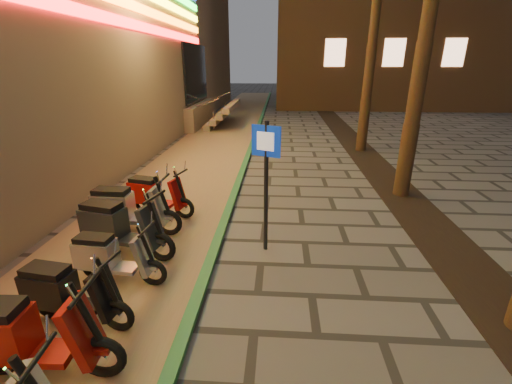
# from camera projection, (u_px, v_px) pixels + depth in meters

# --- Properties ---
(parking_strip) EXTENTS (3.40, 60.00, 0.01)m
(parking_strip) POSITION_uv_depth(u_px,v_px,m) (200.00, 161.00, 12.48)
(parking_strip) COLOR #8C7251
(parking_strip) RESTS_ON ground
(green_curb) EXTENTS (0.18, 60.00, 0.10)m
(green_curb) POSITION_uv_depth(u_px,v_px,m) (246.00, 160.00, 12.36)
(green_curb) COLOR #296D39
(green_curb) RESTS_ON ground
(planting_strip) EXTENTS (1.20, 40.00, 0.02)m
(planting_strip) POSITION_uv_depth(u_px,v_px,m) (430.00, 227.00, 7.42)
(planting_strip) COLOR black
(planting_strip) RESTS_ON ground
(pedestrian_sign) EXTENTS (0.51, 0.24, 2.45)m
(pedestrian_sign) POSITION_uv_depth(u_px,v_px,m) (266.00, 170.00, 6.02)
(pedestrian_sign) COLOR black
(pedestrian_sign) RESTS_ON ground
(scooter_6) EXTENTS (1.79, 0.63, 1.26)m
(scooter_6) POSITION_uv_depth(u_px,v_px,m) (21.00, 337.00, 3.74)
(scooter_6) COLOR black
(scooter_6) RESTS_ON ground
(scooter_7) EXTENTS (1.57, 0.64, 1.10)m
(scooter_7) POSITION_uv_depth(u_px,v_px,m) (66.00, 293.00, 4.57)
(scooter_7) COLOR black
(scooter_7) RESTS_ON ground
(scooter_8) EXTENTS (1.50, 0.53, 1.05)m
(scooter_8) POSITION_uv_depth(u_px,v_px,m) (110.00, 257.00, 5.46)
(scooter_8) COLOR black
(scooter_8) RESTS_ON ground
(scooter_9) EXTENTS (1.84, 0.85, 1.29)m
(scooter_9) POSITION_uv_depth(u_px,v_px,m) (117.00, 227.00, 6.23)
(scooter_9) COLOR black
(scooter_9) RESTS_ON ground
(scooter_10) EXTENTS (1.82, 0.64, 1.28)m
(scooter_10) POSITION_uv_depth(u_px,v_px,m) (127.00, 209.00, 7.00)
(scooter_10) COLOR black
(scooter_10) RESTS_ON ground
(scooter_11) EXTENTS (1.62, 0.78, 1.14)m
(scooter_11) POSITION_uv_depth(u_px,v_px,m) (154.00, 194.00, 7.94)
(scooter_11) COLOR black
(scooter_11) RESTS_ON ground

